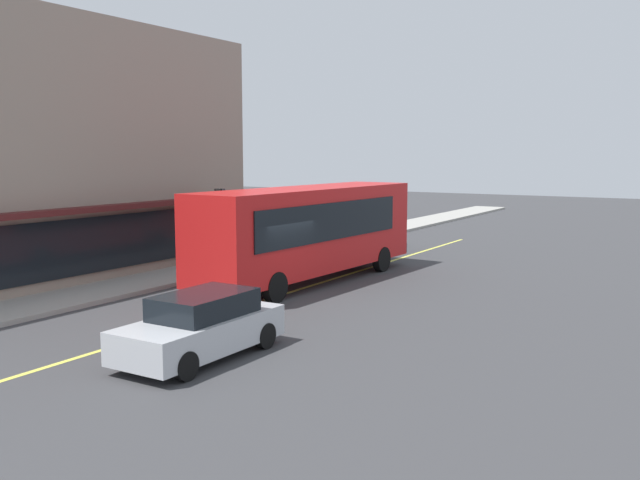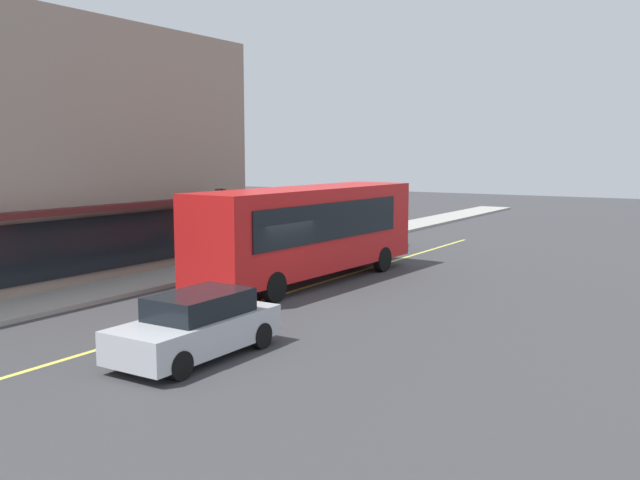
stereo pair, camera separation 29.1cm
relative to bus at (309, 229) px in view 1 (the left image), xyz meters
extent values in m
plane|color=#38383A|center=(-2.95, -0.48, -1.99)|extent=(120.00, 120.00, 0.00)
cube|color=#9E9B93|center=(-2.95, 4.87, -1.91)|extent=(80.00, 2.57, 0.15)
cube|color=#D8D14C|center=(-2.95, -0.48, -1.98)|extent=(36.00, 0.16, 0.01)
cube|color=#4C1919|center=(-5.89, 5.91, 0.81)|extent=(13.95, 0.70, 0.20)
cube|color=black|center=(-5.89, 6.13, -0.49)|extent=(11.96, 0.08, 2.00)
cube|color=red|center=(-0.04, 0.00, 0.01)|extent=(11.10, 2.99, 3.00)
cube|color=black|center=(5.41, -0.24, 0.37)|extent=(0.21, 2.10, 1.80)
cube|color=black|center=(-0.28, 1.28, 0.37)|extent=(8.79, 0.45, 1.32)
cube|color=black|center=(-0.39, -1.25, 0.37)|extent=(8.79, 0.45, 1.32)
cube|color=#0CF259|center=(5.48, -0.24, 1.26)|extent=(0.16, 1.90, 0.36)
cube|color=#2D2D33|center=(5.51, -0.24, -1.24)|extent=(0.27, 2.40, 0.40)
cylinder|color=black|center=(3.53, 0.97, -1.49)|extent=(1.01, 0.34, 1.00)
cylinder|color=black|center=(3.43, -1.28, -1.49)|extent=(1.01, 0.34, 1.00)
cylinder|color=black|center=(-3.50, 1.29, -1.49)|extent=(1.01, 0.34, 1.00)
cylinder|color=black|center=(-3.60, -0.97, -1.49)|extent=(1.01, 0.34, 1.00)
cylinder|color=#2D2D33|center=(-0.07, 3.95, -0.24)|extent=(0.12, 0.12, 3.20)
cube|color=black|center=(-0.07, 4.15, 0.91)|extent=(0.30, 0.30, 0.90)
sphere|color=red|center=(-0.07, 4.32, 1.18)|extent=(0.18, 0.18, 0.18)
sphere|color=orange|center=(-0.07, 4.32, 0.91)|extent=(0.18, 0.18, 0.18)
sphere|color=green|center=(-0.07, 4.32, 0.64)|extent=(0.18, 0.18, 0.18)
cube|color=#B7BABF|center=(-9.45, -2.95, -1.39)|extent=(4.30, 1.81, 0.75)
cube|color=black|center=(-9.30, -2.95, -0.74)|extent=(2.41, 1.52, 0.55)
cylinder|color=black|center=(-10.87, -3.77, -1.67)|extent=(0.64, 0.22, 0.64)
cylinder|color=black|center=(-10.87, -2.13, -1.67)|extent=(0.64, 0.22, 0.64)
cylinder|color=black|center=(-8.04, -3.78, -1.67)|extent=(0.64, 0.22, 0.64)
cylinder|color=black|center=(-8.03, -2.14, -1.67)|extent=(0.64, 0.22, 0.64)
cube|color=black|center=(8.81, 2.27, -1.39)|extent=(4.32, 1.84, 0.75)
cube|color=black|center=(8.96, 2.27, -0.74)|extent=(2.42, 1.53, 0.55)
cylinder|color=black|center=(7.40, 1.44, -1.67)|extent=(0.64, 0.23, 0.64)
cylinder|color=black|center=(7.39, 3.08, -1.67)|extent=(0.64, 0.23, 0.64)
cylinder|color=black|center=(10.24, 1.46, -1.67)|extent=(0.64, 0.23, 0.64)
cylinder|color=black|center=(10.23, 3.10, -1.67)|extent=(0.64, 0.23, 0.64)
cylinder|color=black|center=(1.30, 4.57, -1.40)|extent=(0.18, 0.18, 0.87)
cylinder|color=#B28C33|center=(1.30, 4.57, -0.63)|extent=(0.34, 0.34, 0.69)
sphere|color=tan|center=(1.30, 4.57, -0.16)|extent=(0.24, 0.24, 0.24)
cylinder|color=black|center=(8.32, 5.09, -1.44)|extent=(0.18, 0.18, 0.80)
cylinder|color=maroon|center=(8.32, 5.09, -0.72)|extent=(0.34, 0.34, 0.63)
sphere|color=tan|center=(8.32, 5.09, -0.30)|extent=(0.22, 0.22, 0.22)
camera|label=1|loc=(-21.42, -13.50, 2.78)|focal=38.87mm
camera|label=2|loc=(-21.26, -13.74, 2.78)|focal=38.87mm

